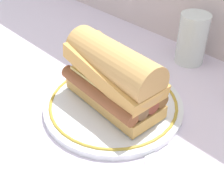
# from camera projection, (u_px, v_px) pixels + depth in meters

# --- Properties ---
(ground_plane) EXTENTS (1.50, 1.50, 0.00)m
(ground_plane) POSITION_uv_depth(u_px,v_px,m) (110.00, 105.00, 0.60)
(ground_plane) COLOR silver
(plate) EXTENTS (0.27, 0.27, 0.01)m
(plate) POSITION_uv_depth(u_px,v_px,m) (112.00, 105.00, 0.58)
(plate) COLOR white
(plate) RESTS_ON ground_plane
(sausage_sandwich) EXTENTS (0.20, 0.11, 0.12)m
(sausage_sandwich) POSITION_uv_depth(u_px,v_px,m) (112.00, 76.00, 0.54)
(sausage_sandwich) COLOR tan
(sausage_sandwich) RESTS_ON plate
(drinking_glass) EXTENTS (0.07, 0.07, 0.12)m
(drinking_glass) POSITION_uv_depth(u_px,v_px,m) (192.00, 42.00, 0.70)
(drinking_glass) COLOR silver
(drinking_glass) RESTS_ON ground_plane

